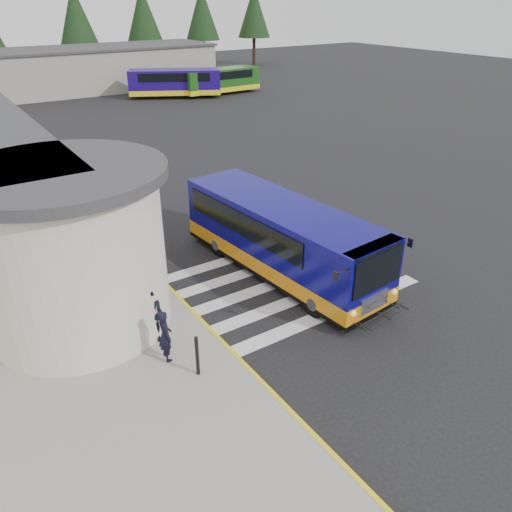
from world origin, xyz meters
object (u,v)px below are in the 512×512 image
pedestrian_a (165,335)px  far_bus_b (220,80)px  pedestrian_b (151,315)px  bollard (197,356)px  transit_bus (282,240)px  far_bus_a (175,82)px

pedestrian_a → far_bus_b: size_ratio=0.18×
pedestrian_b → bollard: (0.39, -1.99, -0.26)m
transit_bus → pedestrian_b: transit_bus is taller
bollard → transit_bus: bearing=33.4°
transit_bus → pedestrian_a: size_ratio=6.14×
pedestrian_b → bollard: 2.05m
transit_bus → far_bus_a: size_ratio=1.07×
transit_bus → far_bus_a: 35.47m
bollard → far_bus_b: far_bus_b is taller
pedestrian_a → far_bus_b: 41.32m
far_bus_a → far_bus_b: 4.62m
transit_bus → pedestrian_a: (-5.60, -2.39, -0.33)m
pedestrian_a → far_bus_a: (17.44, 35.82, 0.54)m
far_bus_b → pedestrian_b: bearing=144.5°
transit_bus → bollard: size_ratio=7.90×
transit_bus → far_bus_b: bearing=58.6°
pedestrian_b → bollard: pedestrian_b is taller
pedestrian_a → far_bus_b: far_bus_b is taller
pedestrian_a → far_bus_a: bearing=-21.0°
far_bus_b → transit_bus: bearing=150.7°
pedestrian_b → far_bus_b: (21.96, 34.03, 0.36)m
pedestrian_a → far_bus_a: far_bus_a is taller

